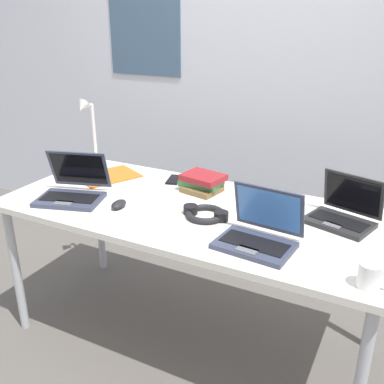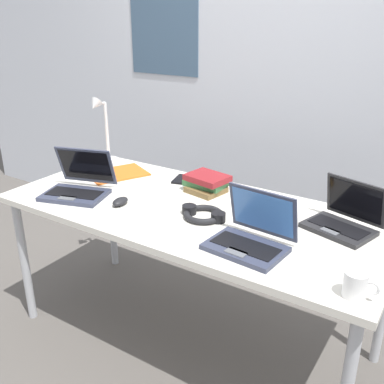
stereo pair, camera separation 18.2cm
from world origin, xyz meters
name	(u,v)px [view 1 (the left image)]	position (x,y,z in m)	size (l,w,h in m)	color
ground_plane	(192,336)	(0.00, 0.00, 0.00)	(12.00, 12.00, 0.00)	#56514C
wall_back	(273,61)	(0.00, 1.10, 1.30)	(6.00, 0.13, 2.60)	silver
desk	(192,219)	(0.00, 0.00, 0.68)	(1.80, 0.80, 0.74)	silver
desk_lamp	(90,133)	(-0.80, 0.28, 0.94)	(0.12, 0.18, 0.40)	white
laptop_center	(343,214)	(0.64, 0.16, 0.78)	(0.32, 0.29, 0.20)	#232326
laptop_far_corner	(73,190)	(-0.57, -0.16, 0.78)	(0.37, 0.35, 0.22)	#33384C
laptop_back_left	(259,234)	(0.39, -0.19, 0.78)	(0.31, 0.27, 0.22)	#33384C
computer_mouse	(119,204)	(-0.30, -0.15, 0.76)	(0.06, 0.10, 0.03)	black
cell_phone	(174,180)	(-0.25, 0.28, 0.74)	(0.06, 0.14, 0.01)	black
headphones	(206,214)	(0.10, -0.06, 0.76)	(0.21, 0.18, 0.04)	black
pill_bottle	(284,205)	(0.39, 0.13, 0.78)	(0.04, 0.04, 0.08)	gold
book_stack	(202,183)	(-0.05, 0.21, 0.78)	(0.22, 0.20, 0.09)	brown
paper_folder_near_lamp	(108,176)	(-0.60, 0.16, 0.74)	(0.23, 0.31, 0.01)	orange
coffee_mug	(370,275)	(0.81, -0.30, 0.78)	(0.11, 0.08, 0.09)	white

